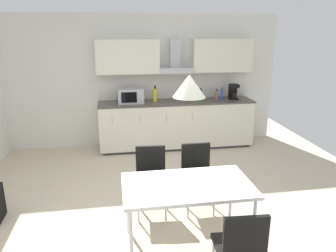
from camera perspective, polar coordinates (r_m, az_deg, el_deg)
ground_plane at (r=4.37m, az=-3.28°, el=-15.48°), size 7.31×8.35×0.02m
wall_back at (r=6.60m, az=-6.15°, el=7.72°), size 5.85×0.10×2.58m
kitchen_counter at (r=6.54m, az=1.47°, el=0.37°), size 3.03×0.64×0.94m
backsplash_tile at (r=6.65m, az=1.04°, el=7.03°), size 3.01×0.02×0.51m
upper_wall_cabinets at (r=6.43m, az=1.32°, el=12.03°), size 3.01×0.40×0.63m
microwave at (r=6.28m, az=-6.51°, el=5.29°), size 0.48×0.35×0.28m
coffee_maker at (r=6.72m, az=11.29°, el=5.91°), size 0.18×0.19×0.30m
bottle_yellow at (r=6.37m, az=-2.27°, el=5.47°), size 0.08×0.08×0.31m
bottle_brown at (r=6.63m, az=8.47°, el=5.38°), size 0.08×0.08×0.21m
bottle_red at (r=6.49m, az=3.69°, el=5.36°), size 0.06×0.06×0.23m
bottle_green at (r=6.46m, az=5.70°, el=5.30°), size 0.07×0.07×0.24m
bottle_blue at (r=6.64m, az=9.33°, el=5.49°), size 0.06×0.06×0.25m
dining_table at (r=3.52m, az=3.38°, el=-10.79°), size 1.36×0.79×0.75m
chair_far_left at (r=4.23m, az=-2.99°, el=-8.26°), size 0.43×0.43×0.87m
chair_near_right at (r=3.06m, az=12.56°, el=-19.53°), size 0.42×0.42×0.87m
chair_far_right at (r=4.33m, az=5.08°, el=-7.68°), size 0.40×0.40×0.87m
pendant_lamp at (r=3.16m, az=3.71°, el=6.97°), size 0.32×0.32×0.22m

